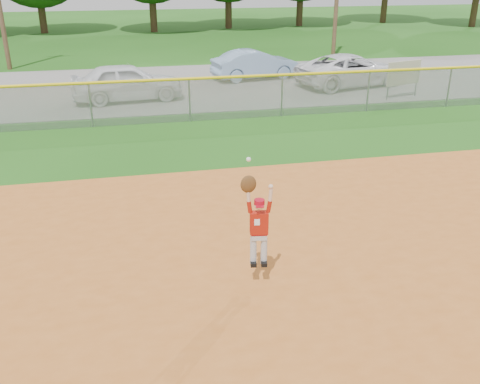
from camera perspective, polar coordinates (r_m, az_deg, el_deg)
name	(u,v)px	position (r m, az deg, el deg)	size (l,w,h in m)	color
ground	(259,266)	(9.96, 2.08, -7.85)	(120.00, 120.00, 0.00)	#1D5212
clay_infield	(314,378)	(7.65, 7.88, -19.08)	(24.00, 16.00, 0.04)	#B25C20
parking_strip	(174,86)	(24.89, -7.10, 11.18)	(44.00, 10.00, 0.03)	slate
car_white_a	(127,82)	(22.23, -11.95, 11.42)	(1.75, 4.36, 1.48)	white
car_blue	(255,64)	(26.07, 1.66, 13.44)	(1.44, 4.12, 1.36)	#7F9CBE
car_white_b	(351,70)	(25.07, 11.76, 12.63)	(2.32, 5.03, 1.40)	white
sponsor_sign	(404,74)	(23.09, 17.07, 11.94)	(1.67, 0.52, 1.53)	gray
outfield_fence	(189,97)	(18.87, -5.41, 10.09)	(40.06, 0.10, 1.55)	gray
ballplayer	(257,222)	(8.87, 1.87, -3.17)	(0.54, 0.26, 1.94)	silver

